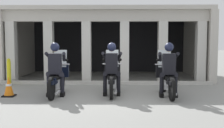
# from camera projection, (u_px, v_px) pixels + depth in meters

# --- Properties ---
(ground_plane) EXTENTS (80.00, 80.00, 0.00)m
(ground_plane) POSITION_uv_depth(u_px,v_px,m) (113.00, 81.00, 11.45)
(ground_plane) COLOR gray
(station_building) EXTENTS (8.54, 4.57, 2.99)m
(station_building) POSITION_uv_depth(u_px,v_px,m) (107.00, 36.00, 13.01)
(station_building) COLOR black
(station_building) RESTS_ON ground
(kerb_strip) EXTENTS (8.04, 0.24, 0.12)m
(kerb_strip) POSITION_uv_depth(u_px,v_px,m) (105.00, 83.00, 10.48)
(kerb_strip) COLOR #B7B5AD
(kerb_strip) RESTS_ON ground
(motorcycle_left) EXTENTS (0.62, 2.04, 1.35)m
(motorcycle_left) POSITION_uv_depth(u_px,v_px,m) (58.00, 78.00, 8.41)
(motorcycle_left) COLOR black
(motorcycle_left) RESTS_ON ground
(police_officer_left) EXTENTS (0.63, 0.61, 1.58)m
(police_officer_left) POSITION_uv_depth(u_px,v_px,m) (55.00, 65.00, 8.09)
(police_officer_left) COLOR black
(police_officer_left) RESTS_ON ground
(motorcycle_center) EXTENTS (0.62, 2.04, 1.35)m
(motorcycle_center) POSITION_uv_depth(u_px,v_px,m) (112.00, 78.00, 8.52)
(motorcycle_center) COLOR black
(motorcycle_center) RESTS_ON ground
(police_officer_center) EXTENTS (0.63, 0.61, 1.58)m
(police_officer_center) POSITION_uv_depth(u_px,v_px,m) (112.00, 64.00, 8.21)
(police_officer_center) COLOR black
(police_officer_center) RESTS_ON ground
(motorcycle_right) EXTENTS (0.62, 2.04, 1.35)m
(motorcycle_right) POSITION_uv_depth(u_px,v_px,m) (167.00, 79.00, 8.31)
(motorcycle_right) COLOR black
(motorcycle_right) RESTS_ON ground
(police_officer_right) EXTENTS (0.63, 0.61, 1.58)m
(police_officer_right) POSITION_uv_depth(u_px,v_px,m) (169.00, 65.00, 7.99)
(police_officer_right) COLOR black
(police_officer_right) RESTS_ON ground
(traffic_cone_flank) EXTENTS (0.34, 0.34, 0.59)m
(traffic_cone_flank) POSITION_uv_depth(u_px,v_px,m) (9.00, 87.00, 8.14)
(traffic_cone_flank) COLOR black
(traffic_cone_flank) RESTS_ON ground
(bollard_kerbside) EXTENTS (0.14, 0.14, 1.01)m
(bollard_kerbside) POSITION_uv_depth(u_px,v_px,m) (9.00, 72.00, 10.07)
(bollard_kerbside) COLOR yellow
(bollard_kerbside) RESTS_ON ground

